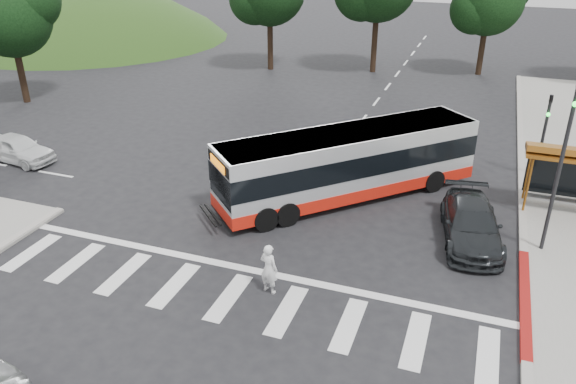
% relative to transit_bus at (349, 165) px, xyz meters
% --- Properties ---
extents(ground, '(140.00, 140.00, 0.00)m').
position_rel_transit_bus_xyz_m(ground, '(-1.76, -3.45, -1.51)').
color(ground, black).
rests_on(ground, ground).
extents(sidewalk_east, '(4.00, 40.00, 0.12)m').
position_rel_transit_bus_xyz_m(sidewalk_east, '(9.24, 4.55, -1.45)').
color(sidewalk_east, gray).
rests_on(sidewalk_east, ground).
extents(curb_east, '(0.30, 40.00, 0.15)m').
position_rel_transit_bus_xyz_m(curb_east, '(7.24, 4.55, -1.43)').
color(curb_east, '#9E9991').
rests_on(curb_east, ground).
extents(curb_east_red, '(0.32, 6.00, 0.15)m').
position_rel_transit_bus_xyz_m(curb_east_red, '(7.24, -5.45, -1.43)').
color(curb_east_red, maroon).
rests_on(curb_east_red, ground).
extents(hillside_nw, '(44.00, 44.00, 10.00)m').
position_rel_transit_bus_xyz_m(hillside_nw, '(-33.76, 26.55, -1.51)').
color(hillside_nw, '#244215').
rests_on(hillside_nw, ground).
extents(crosswalk_ladder, '(18.00, 2.60, 0.01)m').
position_rel_transit_bus_xyz_m(crosswalk_ladder, '(-1.76, -8.45, -1.50)').
color(crosswalk_ladder, silver).
rests_on(crosswalk_ladder, ground).
extents(traffic_signal_ne_tall, '(0.18, 0.37, 6.50)m').
position_rel_transit_bus_xyz_m(traffic_signal_ne_tall, '(7.84, -1.95, 2.37)').
color(traffic_signal_ne_tall, black).
rests_on(traffic_signal_ne_tall, ground).
extents(traffic_signal_ne_short, '(0.18, 0.37, 4.00)m').
position_rel_transit_bus_xyz_m(traffic_signal_ne_short, '(7.84, 5.04, 0.97)').
color(traffic_signal_ne_short, black).
rests_on(traffic_signal_ne_short, ground).
extents(tree_west_a, '(5.72, 5.33, 8.43)m').
position_rel_transit_bus_xyz_m(tree_west_a, '(-23.69, 6.61, 4.15)').
color(tree_west_a, black).
rests_on(tree_west_a, ground).
extents(transit_bus, '(9.98, 10.11, 3.02)m').
position_rel_transit_bus_xyz_m(transit_bus, '(0.00, 0.00, 0.00)').
color(transit_bus, silver).
rests_on(transit_bus, ground).
extents(pedestrian, '(0.73, 0.58, 1.77)m').
position_rel_transit_bus_xyz_m(pedestrian, '(-0.65, -7.68, -0.63)').
color(pedestrian, white).
rests_on(pedestrian, ground).
extents(dark_sedan, '(2.84, 5.23, 1.44)m').
position_rel_transit_bus_xyz_m(dark_sedan, '(5.30, -2.06, -0.79)').
color(dark_sedan, '#222527').
rests_on(dark_sedan, ground).
extents(west_car_white, '(4.21, 2.13, 1.37)m').
position_rel_transit_bus_xyz_m(west_car_white, '(-16.56, -1.73, -0.82)').
color(west_car_white, silver).
rests_on(west_car_white, ground).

